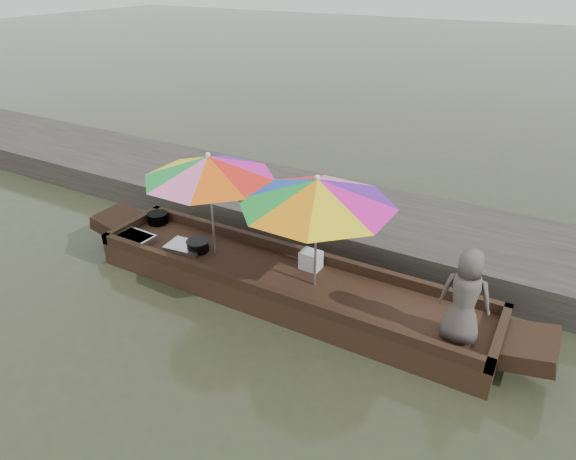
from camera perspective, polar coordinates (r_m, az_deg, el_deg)
The scene contains 11 objects.
water at distance 7.21m, azimuth -0.40°, elevation -7.38°, with size 80.00×80.00×0.00m, color #303525.
dock at distance 8.79m, azimuth 6.79°, elevation 1.19°, with size 22.00×2.20×0.50m, color #2D2B26.
boat_hull at distance 7.11m, azimuth -0.40°, elevation -6.22°, with size 5.67×1.20×0.35m, color #311E11.
cooking_pot at distance 8.62m, azimuth -14.27°, elevation 1.30°, with size 0.33×0.33×0.17m, color black.
tray_crayfish at distance 8.17m, azimuth -16.63°, elevation -0.88°, with size 0.57×0.39×0.09m, color silver.
tray_scallop at distance 7.78m, azimuth -11.29°, elevation -1.82°, with size 0.57×0.39×0.06m, color silver.
charcoal_grill at distance 7.67m, azimuth -9.99°, elevation -1.79°, with size 0.32×0.32×0.15m, color black.
supply_bag at distance 7.11m, azimuth 2.55°, elevation -3.35°, with size 0.28×0.22×0.26m, color white.
vendor at distance 5.92m, azimuth 19.10°, elevation -6.97°, with size 0.56×0.37×1.15m, color #514844.
umbrella_bow at distance 7.23m, azimuth -8.47°, elevation 2.69°, with size 1.82×1.82×1.55m, color #E514A3, non-canonical shape.
umbrella_stern at distance 6.44m, azimuth 3.13°, elevation -0.32°, with size 1.98×1.98×1.55m, color #5514A5, non-canonical shape.
Camera 1 is at (2.97, -5.10, 4.14)m, focal length 32.00 mm.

